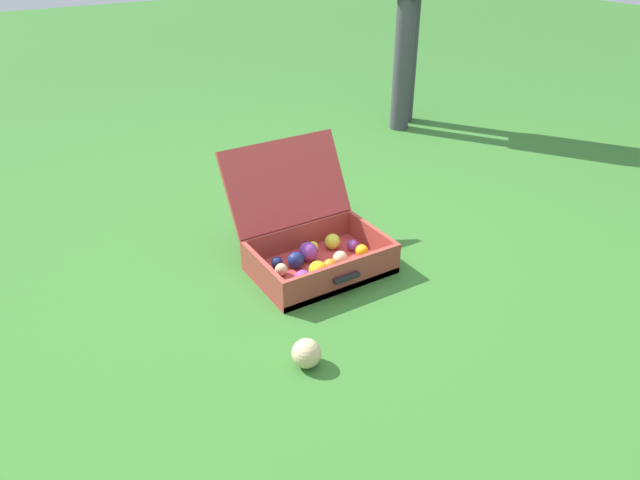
% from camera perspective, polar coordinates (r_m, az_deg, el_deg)
% --- Properties ---
extents(ground_plane, '(16.00, 16.00, 0.00)m').
position_cam_1_polar(ground_plane, '(2.34, -2.62, -2.90)').
color(ground_plane, '#336B28').
extents(open_suitcase, '(0.52, 0.55, 0.44)m').
position_cam_1_polar(open_suitcase, '(2.32, -0.81, -0.26)').
color(open_suitcase, '#B23838').
rests_on(open_suitcase, ground).
extents(stray_ball_on_grass, '(0.09, 0.09, 0.09)m').
position_cam_1_polar(stray_ball_on_grass, '(1.86, -1.33, -10.99)').
color(stray_ball_on_grass, '#D1B784').
rests_on(stray_ball_on_grass, ground).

